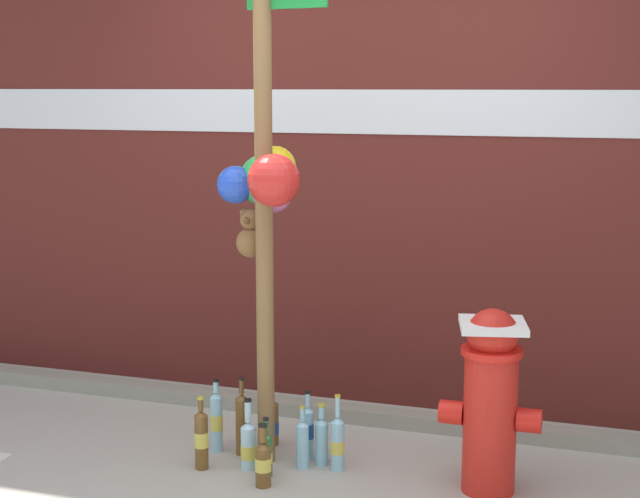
{
  "coord_description": "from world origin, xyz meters",
  "views": [
    {
      "loc": [
        1.4,
        -3.51,
        1.79
      ],
      "look_at": [
        0.08,
        0.54,
        1.06
      ],
      "focal_mm": 53.13,
      "sensor_mm": 36.0,
      "label": 1
    }
  ],
  "objects_px": {
    "bottle_4": "(303,443)",
    "bottle_7": "(322,440)",
    "bottle_3": "(337,443)",
    "bottle_9": "(201,438)",
    "bottle_5": "(242,423)",
    "bottle_0": "(264,423)",
    "bottle_1": "(308,431)",
    "bottle_11": "(263,462)",
    "bottle_8": "(271,422)",
    "bottle_6": "(248,444)",
    "fire_hydrant": "(491,397)",
    "bottle_10": "(266,453)",
    "memorial_post": "(264,153)",
    "bottle_2": "(216,421)"
  },
  "relations": [
    {
      "from": "bottle_3",
      "to": "bottle_4",
      "type": "distance_m",
      "value": 0.17
    },
    {
      "from": "bottle_10",
      "to": "bottle_11",
      "type": "height_order",
      "value": "bottle_11"
    },
    {
      "from": "bottle_1",
      "to": "bottle_4",
      "type": "bearing_deg",
      "value": -83.19
    },
    {
      "from": "bottle_4",
      "to": "bottle_8",
      "type": "distance_m",
      "value": 0.34
    },
    {
      "from": "fire_hydrant",
      "to": "bottle_0",
      "type": "distance_m",
      "value": 1.16
    },
    {
      "from": "memorial_post",
      "to": "bottle_10",
      "type": "height_order",
      "value": "memorial_post"
    },
    {
      "from": "bottle_8",
      "to": "bottle_5",
      "type": "bearing_deg",
      "value": -118.5
    },
    {
      "from": "bottle_2",
      "to": "bottle_10",
      "type": "height_order",
      "value": "bottle_2"
    },
    {
      "from": "bottle_5",
      "to": "bottle_8",
      "type": "height_order",
      "value": "bottle_5"
    },
    {
      "from": "bottle_0",
      "to": "bottle_7",
      "type": "bearing_deg",
      "value": -9.51
    },
    {
      "from": "bottle_5",
      "to": "bottle_10",
      "type": "bearing_deg",
      "value": -44.85
    },
    {
      "from": "bottle_3",
      "to": "bottle_11",
      "type": "relative_size",
      "value": 1.25
    },
    {
      "from": "bottle_4",
      "to": "bottle_6",
      "type": "bearing_deg",
      "value": -160.22
    },
    {
      "from": "bottle_4",
      "to": "bottle_7",
      "type": "distance_m",
      "value": 0.1
    },
    {
      "from": "bottle_1",
      "to": "bottle_11",
      "type": "distance_m",
      "value": 0.37
    },
    {
      "from": "bottle_7",
      "to": "bottle_8",
      "type": "distance_m",
      "value": 0.36
    },
    {
      "from": "bottle_2",
      "to": "bottle_4",
      "type": "xyz_separation_m",
      "value": [
        0.48,
        -0.07,
        -0.03
      ]
    },
    {
      "from": "bottle_1",
      "to": "bottle_6",
      "type": "height_order",
      "value": "same"
    },
    {
      "from": "bottle_10",
      "to": "memorial_post",
      "type": "bearing_deg",
      "value": 110.0
    },
    {
      "from": "bottle_4",
      "to": "bottle_3",
      "type": "bearing_deg",
      "value": 10.94
    },
    {
      "from": "bottle_5",
      "to": "bottle_7",
      "type": "distance_m",
      "value": 0.41
    },
    {
      "from": "bottle_11",
      "to": "bottle_10",
      "type": "bearing_deg",
      "value": 104.52
    },
    {
      "from": "bottle_1",
      "to": "bottle_6",
      "type": "distance_m",
      "value": 0.3
    },
    {
      "from": "bottle_9",
      "to": "bottle_0",
      "type": "bearing_deg",
      "value": 52.37
    },
    {
      "from": "bottle_5",
      "to": "memorial_post",
      "type": "bearing_deg",
      "value": -1.26
    },
    {
      "from": "memorial_post",
      "to": "bottle_4",
      "type": "distance_m",
      "value": 1.38
    },
    {
      "from": "bottle_1",
      "to": "bottle_11",
      "type": "height_order",
      "value": "bottle_1"
    },
    {
      "from": "bottle_3",
      "to": "bottle_4",
      "type": "height_order",
      "value": "bottle_3"
    },
    {
      "from": "bottle_4",
      "to": "bottle_6",
      "type": "relative_size",
      "value": 0.9
    },
    {
      "from": "bottle_1",
      "to": "bottle_7",
      "type": "height_order",
      "value": "bottle_1"
    },
    {
      "from": "memorial_post",
      "to": "fire_hydrant",
      "type": "relative_size",
      "value": 3.1
    },
    {
      "from": "bottle_7",
      "to": "bottle_10",
      "type": "height_order",
      "value": "bottle_7"
    },
    {
      "from": "bottle_0",
      "to": "bottle_2",
      "type": "distance_m",
      "value": 0.24
    },
    {
      "from": "memorial_post",
      "to": "bottle_0",
      "type": "bearing_deg",
      "value": 125.1
    },
    {
      "from": "bottle_5",
      "to": "bottle_6",
      "type": "height_order",
      "value": "bottle_5"
    },
    {
      "from": "bottle_4",
      "to": "bottle_7",
      "type": "height_order",
      "value": "bottle_4"
    },
    {
      "from": "bottle_7",
      "to": "bottle_4",
      "type": "bearing_deg",
      "value": -136.44
    },
    {
      "from": "bottle_5",
      "to": "bottle_11",
      "type": "bearing_deg",
      "value": -53.52
    },
    {
      "from": "memorial_post",
      "to": "bottle_2",
      "type": "height_order",
      "value": "memorial_post"
    },
    {
      "from": "bottle_0",
      "to": "bottle_5",
      "type": "relative_size",
      "value": 1.06
    },
    {
      "from": "bottle_7",
      "to": "bottle_9",
      "type": "relative_size",
      "value": 0.86
    },
    {
      "from": "bottle_3",
      "to": "bottle_6",
      "type": "height_order",
      "value": "bottle_3"
    },
    {
      "from": "bottle_7",
      "to": "bottle_10",
      "type": "xyz_separation_m",
      "value": [
        -0.2,
        -0.2,
        -0.02
      ]
    },
    {
      "from": "memorial_post",
      "to": "bottle_1",
      "type": "height_order",
      "value": "memorial_post"
    },
    {
      "from": "bottle_3",
      "to": "bottle_5",
      "type": "height_order",
      "value": "bottle_5"
    },
    {
      "from": "bottle_9",
      "to": "bottle_1",
      "type": "bearing_deg",
      "value": 30.87
    },
    {
      "from": "bottle_0",
      "to": "bottle_3",
      "type": "xyz_separation_m",
      "value": [
        0.41,
        -0.09,
        -0.02
      ]
    },
    {
      "from": "bottle_8",
      "to": "bottle_4",
      "type": "bearing_deg",
      "value": -43.22
    },
    {
      "from": "bottle_3",
      "to": "bottle_9",
      "type": "relative_size",
      "value": 1.05
    },
    {
      "from": "bottle_2",
      "to": "bottle_0",
      "type": "bearing_deg",
      "value": 11.83
    }
  ]
}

